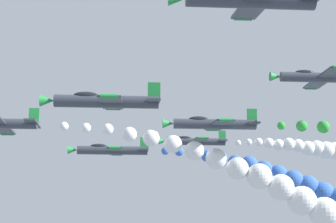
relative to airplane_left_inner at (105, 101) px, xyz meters
name	(u,v)px	position (x,y,z in m)	size (l,w,h in m)	color
smoke_trail_lead	(278,191)	(12.10, -18.22, -6.41)	(3.65, 32.66, 12.70)	white
airplane_left_inner	(105,101)	(0.00, 0.00, 0.00)	(9.51, 10.35, 2.74)	#333842
airplane_right_inner	(111,150)	(23.45, 0.29, -0.16)	(9.56, 10.35, 2.42)	#333842
smoke_trail_right_inner	(306,188)	(22.01, -24.62, -5.05)	(4.65, 25.82, 9.75)	blue
airplane_left_outer	(213,124)	(11.34, -11.20, 0.74)	(9.54, 10.35, 2.56)	#333842
airplane_right_outer	(248,0)	(-11.48, -10.29, 4.31)	(9.47, 10.35, 2.88)	#333842
airplane_trailing	(195,141)	(35.09, -11.93, 3.39)	(9.57, 10.35, 2.34)	#333842
smoke_trail_trailing	(326,151)	(37.16, -33.25, 2.58)	(5.56, 21.32, 3.68)	white
airplane_high_slot	(319,77)	(10.75, -23.11, 6.13)	(9.57, 10.35, 2.34)	#333842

